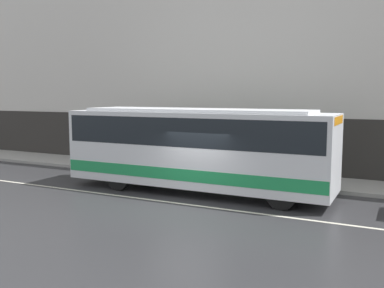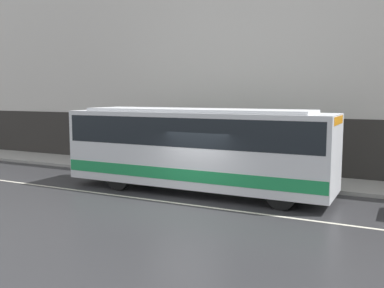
{
  "view_description": "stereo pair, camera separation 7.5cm",
  "coord_description": "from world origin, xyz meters",
  "views": [
    {
      "loc": [
        6.69,
        -13.15,
        3.87
      ],
      "look_at": [
        -0.85,
        1.95,
        1.92
      ],
      "focal_mm": 40.0,
      "sensor_mm": 36.0,
      "label": 1
    },
    {
      "loc": [
        6.75,
        -13.12,
        3.87
      ],
      "look_at": [
        -0.85,
        1.95,
        1.92
      ],
      "focal_mm": 40.0,
      "sensor_mm": 36.0,
      "label": 2
    }
  ],
  "objects": [
    {
      "name": "ground_plane",
      "position": [
        0.0,
        0.0,
        0.0
      ],
      "size": [
        60.0,
        60.0,
        0.0
      ],
      "primitive_type": "plane",
      "color": "#2D2D30"
    },
    {
      "name": "lane_stripe",
      "position": [
        0.0,
        0.0,
        0.0
      ],
      "size": [
        54.0,
        0.14,
        0.01
      ],
      "color": "beige",
      "rests_on": "ground_plane"
    },
    {
      "name": "transit_bus",
      "position": [
        -0.67,
        1.95,
        1.87
      ],
      "size": [
        10.73,
        2.6,
        3.32
      ],
      "color": "silver",
      "rests_on": "ground_plane"
    },
    {
      "name": "sidewalk",
      "position": [
        0.0,
        5.43,
        0.08
      ],
      "size": [
        60.0,
        2.86,
        0.15
      ],
      "color": "#A09E99",
      "rests_on": "ground_plane"
    },
    {
      "name": "building_facade",
      "position": [
        0.0,
        7.0,
        6.1
      ],
      "size": [
        60.0,
        0.35,
        12.61
      ],
      "color": "silver",
      "rests_on": "ground_plane"
    }
  ]
}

